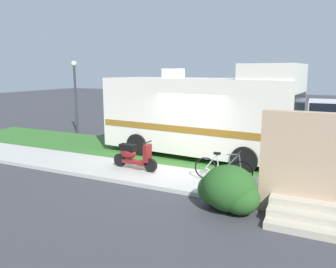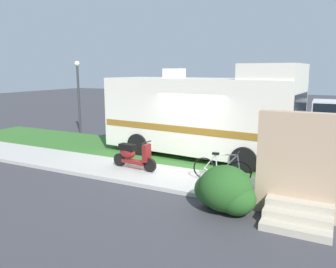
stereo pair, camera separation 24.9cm
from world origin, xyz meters
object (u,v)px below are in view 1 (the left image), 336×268
at_px(scooter, 133,155).
at_px(motorhome_rv, 201,114).
at_px(bicycle, 223,168).
at_px(bottle_green, 269,185).
at_px(street_lamp_post, 75,89).

bearing_deg(scooter, motorhome_rv, 65.58).
xyz_separation_m(scooter, bicycle, (2.99, 0.09, -0.08)).
distance_m(motorhome_rv, bottle_green, 4.40).
bearing_deg(motorhome_rv, scooter, -114.42).
bearing_deg(street_lamp_post, motorhome_rv, -13.49).
bearing_deg(street_lamp_post, bottle_green, -23.70).
xyz_separation_m(scooter, bottle_green, (4.32, -0.03, -0.34)).
bearing_deg(motorhome_rv, bicycle, -57.87).
relative_size(motorhome_rv, bicycle, 4.36).
relative_size(motorhome_rv, street_lamp_post, 1.96).
distance_m(bicycle, bottle_green, 1.36).
bearing_deg(bottle_green, bicycle, 174.83).
bearing_deg(bicycle, street_lamp_post, 153.97).
xyz_separation_m(motorhome_rv, street_lamp_post, (-7.61, 1.83, 0.66)).
bearing_deg(street_lamp_post, bicycle, -26.03).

